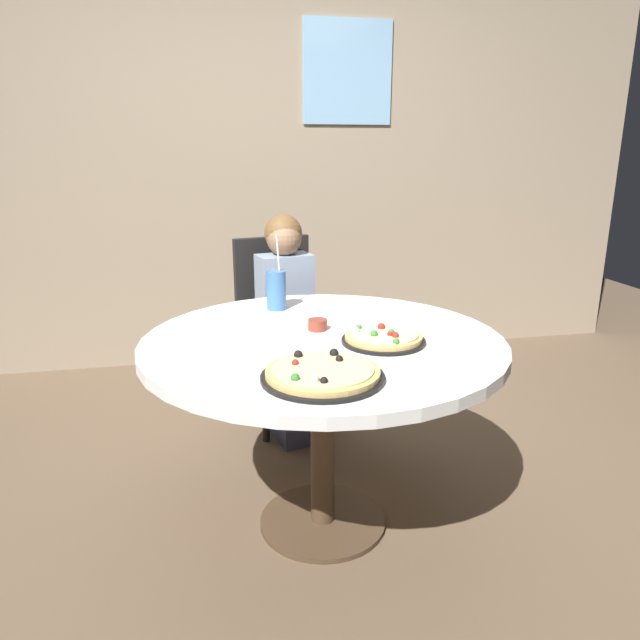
% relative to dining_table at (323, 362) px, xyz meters
% --- Properties ---
extents(ground_plane, '(8.00, 8.00, 0.00)m').
position_rel_dining_table_xyz_m(ground_plane, '(0.00, 0.00, -0.66)').
color(ground_plane, brown).
extents(wall_with_window, '(5.20, 0.14, 2.90)m').
position_rel_dining_table_xyz_m(wall_with_window, '(0.00, 2.00, 0.79)').
color(wall_with_window, gray).
rests_on(wall_with_window, ground_plane).
extents(dining_table, '(1.27, 1.27, 0.75)m').
position_rel_dining_table_xyz_m(dining_table, '(0.00, 0.00, 0.00)').
color(dining_table, white).
rests_on(dining_table, ground_plane).
extents(chair_wooden, '(0.47, 0.47, 0.95)m').
position_rel_dining_table_xyz_m(chair_wooden, '(-0.02, 1.00, -0.13)').
color(chair_wooden, black).
rests_on(chair_wooden, ground_plane).
extents(diner_child, '(0.32, 0.43, 1.08)m').
position_rel_dining_table_xyz_m(diner_child, '(0.02, 0.82, -0.17)').
color(diner_child, '#3F4766').
rests_on(diner_child, ground_plane).
extents(pizza_veggie, '(0.29, 0.29, 0.05)m').
position_rel_dining_table_xyz_m(pizza_veggie, '(0.19, -0.10, 0.11)').
color(pizza_veggie, black).
rests_on(pizza_veggie, dining_table).
extents(pizza_cheese, '(0.36, 0.36, 0.05)m').
position_rel_dining_table_xyz_m(pizza_cheese, '(-0.08, -0.37, 0.11)').
color(pizza_cheese, black).
rests_on(pizza_cheese, dining_table).
extents(soda_cup, '(0.08, 0.08, 0.31)m').
position_rel_dining_table_xyz_m(soda_cup, '(-0.11, 0.41, 0.17)').
color(soda_cup, '#3F72B2').
rests_on(soda_cup, dining_table).
extents(sauce_bowl, '(0.07, 0.07, 0.04)m').
position_rel_dining_table_xyz_m(sauce_bowl, '(-0.00, 0.09, 0.11)').
color(sauce_bowl, brown).
rests_on(sauce_bowl, dining_table).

